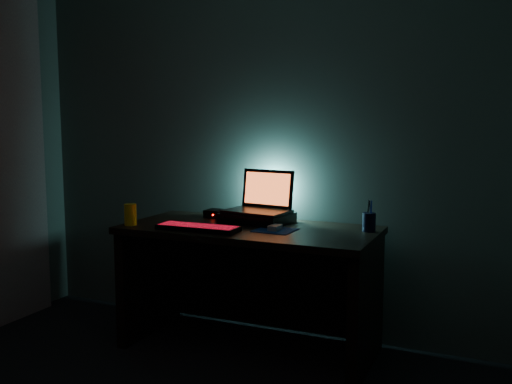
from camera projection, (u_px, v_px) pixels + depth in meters
room at (42, 160)px, 1.84m from camera, size 3.50×4.00×2.50m
desk at (253, 267)px, 3.45m from camera, size 1.50×0.70×0.75m
curtain at (5, 154)px, 3.82m from camera, size 0.06×0.65×2.30m
riser at (257, 218)px, 3.51m from camera, size 0.44×0.35×0.06m
laptop at (261, 202)px, 3.55m from camera, size 0.41×0.33×0.26m
keyboard at (198, 228)px, 3.27m from camera, size 0.49×0.16×0.03m
mousepad at (275, 230)px, 3.26m from camera, size 0.23×0.21×0.00m
mouse at (275, 228)px, 3.26m from camera, size 0.06×0.10×0.03m
pen_cup at (369, 222)px, 3.23m from camera, size 0.10×0.10×0.11m
juice_glass at (130, 215)px, 3.43m from camera, size 0.09×0.09×0.13m
router at (218, 214)px, 3.70m from camera, size 0.15×0.13×0.05m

